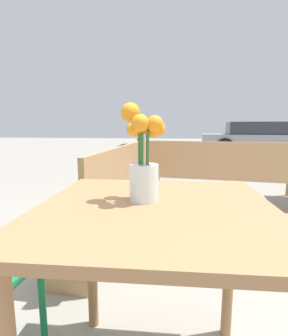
{
  "coord_description": "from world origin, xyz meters",
  "views": [
    {
      "loc": [
        0.06,
        -0.84,
        1.02
      ],
      "look_at": [
        -0.05,
        0.05,
        0.87
      ],
      "focal_mm": 28.0,
      "sensor_mm": 36.0,
      "label": 1
    }
  ],
  "objects_px": {
    "flower_vase": "(144,161)",
    "bicycle": "(149,158)",
    "parked_car": "(259,139)",
    "bench_near": "(229,175)",
    "table_front": "(156,239)",
    "bench_middle": "(117,186)"
  },
  "relations": [
    {
      "from": "bicycle",
      "to": "flower_vase",
      "type": "bearing_deg",
      "value": -84.77
    },
    {
      "from": "bicycle",
      "to": "parked_car",
      "type": "xyz_separation_m",
      "value": [
        3.49,
        4.4,
        0.21
      ]
    },
    {
      "from": "flower_vase",
      "to": "bicycle",
      "type": "height_order",
      "value": "flower_vase"
    },
    {
      "from": "flower_vase",
      "to": "bicycle",
      "type": "xyz_separation_m",
      "value": [
        -0.41,
        4.5,
        -0.56
      ]
    },
    {
      "from": "bench_near",
      "to": "bench_middle",
      "type": "relative_size",
      "value": 0.97
    },
    {
      "from": "bench_near",
      "to": "bicycle",
      "type": "height_order",
      "value": "bench_near"
    },
    {
      "from": "table_front",
      "to": "bicycle",
      "type": "height_order",
      "value": "table_front"
    },
    {
      "from": "table_front",
      "to": "bench_near",
      "type": "distance_m",
      "value": 2.23
    },
    {
      "from": "bench_middle",
      "to": "bench_near",
      "type": "bearing_deg",
      "value": 30.57
    },
    {
      "from": "flower_vase",
      "to": "bench_near",
      "type": "distance_m",
      "value": 2.23
    },
    {
      "from": "bench_middle",
      "to": "parked_car",
      "type": "relative_size",
      "value": 0.47
    },
    {
      "from": "table_front",
      "to": "bench_middle",
      "type": "bearing_deg",
      "value": 107.48
    },
    {
      "from": "bench_middle",
      "to": "bicycle",
      "type": "distance_m",
      "value": 3.1
    },
    {
      "from": "table_front",
      "to": "flower_vase",
      "type": "xyz_separation_m",
      "value": [
        -0.05,
        0.05,
        0.26
      ]
    },
    {
      "from": "table_front",
      "to": "bench_middle",
      "type": "xyz_separation_m",
      "value": [
        -0.46,
        1.45,
        -0.16
      ]
    },
    {
      "from": "parked_car",
      "to": "bench_near",
      "type": "bearing_deg",
      "value": -109.09
    },
    {
      "from": "bench_middle",
      "to": "parked_car",
      "type": "xyz_separation_m",
      "value": [
        3.49,
        7.5,
        0.08
      ]
    },
    {
      "from": "flower_vase",
      "to": "bench_near",
      "type": "relative_size",
      "value": 0.18
    },
    {
      "from": "flower_vase",
      "to": "bicycle",
      "type": "relative_size",
      "value": 0.22
    },
    {
      "from": "parked_car",
      "to": "table_front",
      "type": "bearing_deg",
      "value": -108.72
    },
    {
      "from": "bench_near",
      "to": "bicycle",
      "type": "relative_size",
      "value": 1.19
    },
    {
      "from": "bench_near",
      "to": "parked_car",
      "type": "xyz_separation_m",
      "value": [
        2.37,
        6.83,
        0.08
      ]
    }
  ]
}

